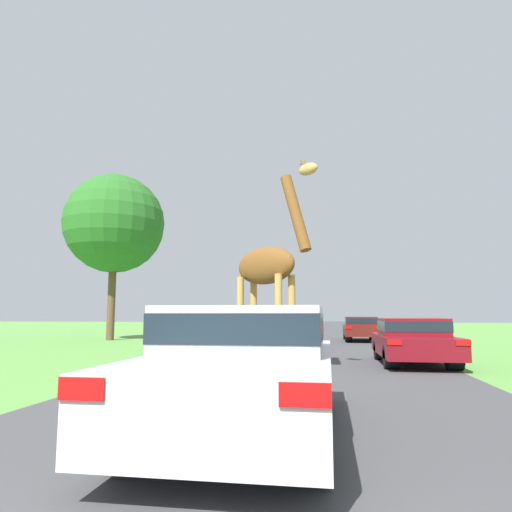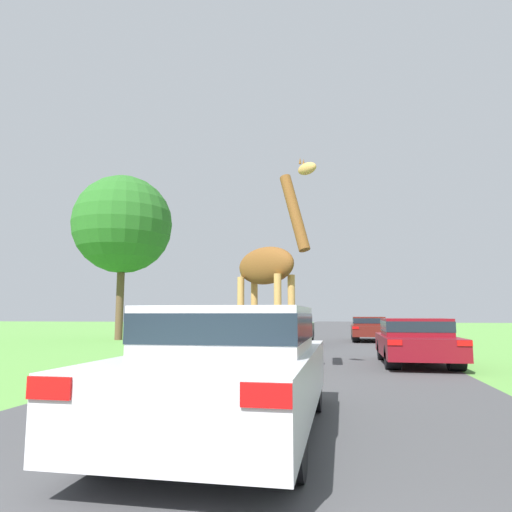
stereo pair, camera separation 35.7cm
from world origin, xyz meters
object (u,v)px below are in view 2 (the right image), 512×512
Objects in this scene: car_lead_maroon at (233,365)px; car_queue_right at (416,340)px; car_far_ahead at (369,328)px; tree_centre_back at (123,225)px; giraffe_near_road at (269,271)px; car_queue_left at (292,327)px.

car_lead_maroon is 1.14× the size of car_queue_right.
car_far_ahead is 14.87m from tree_centre_back.
giraffe_near_road is at bearing -103.32° from car_far_ahead.
car_queue_left reaches higher than car_lead_maroon.
giraffe_near_road reaches higher than car_lead_maroon.
car_far_ahead is 0.47× the size of tree_centre_back.
car_lead_maroon is 22.07m from tree_centre_back.
tree_centre_back reaches higher than giraffe_near_road.
car_lead_maroon is (0.54, -6.21, -1.74)m from giraffe_near_road.
car_queue_left is (-4.34, 7.60, 0.13)m from car_queue_right.
tree_centre_back is (-13.61, -1.45, 5.80)m from car_far_ahead.
tree_centre_back is (-9.96, 2.50, 5.67)m from car_queue_left.
car_far_ahead is (-0.68, 11.55, 0.01)m from car_queue_right.
car_queue_right is 0.95× the size of car_far_ahead.
tree_centre_back is at bearing 120.93° from car_lead_maroon.
car_queue_left is 0.47× the size of tree_centre_back.
car_queue_right is at bearing -60.30° from car_queue_left.
car_queue_left is at bearing 119.70° from car_queue_right.
car_queue_right is at bearing -35.26° from tree_centre_back.
car_queue_left is at bearing -132.80° from car_far_ahead.
car_queue_left is 0.99× the size of car_far_ahead.
car_far_ahead is at bearing 6.06° from tree_centre_back.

